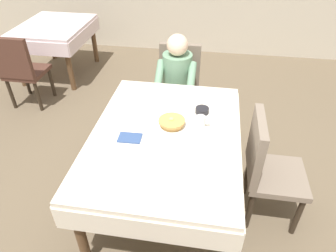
# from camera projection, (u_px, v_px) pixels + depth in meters

# --- Properties ---
(ground_plane) EXTENTS (14.00, 14.00, 0.00)m
(ground_plane) POSITION_uv_depth(u_px,v_px,m) (166.00, 198.00, 2.72)
(ground_plane) COLOR brown
(dining_table_main) EXTENTS (1.12, 1.52, 0.74)m
(dining_table_main) POSITION_uv_depth(u_px,v_px,m) (165.00, 142.00, 2.33)
(dining_table_main) COLOR silver
(dining_table_main) RESTS_ON ground
(chair_diner) EXTENTS (0.44, 0.45, 0.93)m
(chair_diner) POSITION_uv_depth(u_px,v_px,m) (178.00, 83.00, 3.33)
(chair_diner) COLOR #7A6B5B
(chair_diner) RESTS_ON ground
(diner_person) EXTENTS (0.40, 0.43, 1.12)m
(diner_person) POSITION_uv_depth(u_px,v_px,m) (177.00, 78.00, 3.13)
(diner_person) COLOR gray
(diner_person) RESTS_ON ground
(chair_right_side) EXTENTS (0.45, 0.44, 0.93)m
(chair_right_side) POSITION_uv_depth(u_px,v_px,m) (266.00, 165.00, 2.30)
(chair_right_side) COLOR #7A6B5B
(chair_right_side) RESTS_ON ground
(plate_breakfast) EXTENTS (0.28, 0.28, 0.02)m
(plate_breakfast) POSITION_uv_depth(u_px,v_px,m) (171.00, 126.00, 2.33)
(plate_breakfast) COLOR white
(plate_breakfast) RESTS_ON dining_table_main
(breakfast_stack) EXTENTS (0.20, 0.20, 0.07)m
(breakfast_stack) POSITION_uv_depth(u_px,v_px,m) (172.00, 122.00, 2.31)
(breakfast_stack) COLOR tan
(breakfast_stack) RESTS_ON plate_breakfast
(cup_coffee) EXTENTS (0.11, 0.08, 0.08)m
(cup_coffee) POSITION_uv_depth(u_px,v_px,m) (201.00, 121.00, 2.32)
(cup_coffee) COLOR white
(cup_coffee) RESTS_ON dining_table_main
(bowl_butter) EXTENTS (0.11, 0.11, 0.04)m
(bowl_butter) POSITION_uv_depth(u_px,v_px,m) (202.00, 110.00, 2.48)
(bowl_butter) COLOR black
(bowl_butter) RESTS_ON dining_table_main
(syrup_pitcher) EXTENTS (0.08, 0.08, 0.07)m
(syrup_pitcher) POSITION_uv_depth(u_px,v_px,m) (146.00, 114.00, 2.41)
(syrup_pitcher) COLOR silver
(syrup_pitcher) RESTS_ON dining_table_main
(fork_left_of_plate) EXTENTS (0.03, 0.18, 0.00)m
(fork_left_of_plate) POSITION_uv_depth(u_px,v_px,m) (146.00, 126.00, 2.34)
(fork_left_of_plate) COLOR silver
(fork_left_of_plate) RESTS_ON dining_table_main
(knife_right_of_plate) EXTENTS (0.03, 0.20, 0.00)m
(knife_right_of_plate) POSITION_uv_depth(u_px,v_px,m) (196.00, 131.00, 2.29)
(knife_right_of_plate) COLOR silver
(knife_right_of_plate) RESTS_ON dining_table_main
(spoon_near_edge) EXTENTS (0.15, 0.04, 0.00)m
(spoon_near_edge) POSITION_uv_depth(u_px,v_px,m) (163.00, 151.00, 2.11)
(spoon_near_edge) COLOR silver
(spoon_near_edge) RESTS_ON dining_table_main
(napkin_folded) EXTENTS (0.17, 0.13, 0.01)m
(napkin_folded) POSITION_uv_depth(u_px,v_px,m) (130.00, 138.00, 2.22)
(napkin_folded) COLOR #334C7F
(napkin_folded) RESTS_ON dining_table_main
(background_table_far) EXTENTS (0.92, 1.12, 0.74)m
(background_table_far) POSITION_uv_depth(u_px,v_px,m) (55.00, 32.00, 4.32)
(background_table_far) COLOR silver
(background_table_far) RESTS_ON ground
(background_chair_empty) EXTENTS (0.44, 0.45, 0.93)m
(background_chair_empty) POSITION_uv_depth(u_px,v_px,m) (20.00, 68.00, 3.62)
(background_chair_empty) COLOR #4C2D23
(background_chair_empty) RESTS_ON ground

